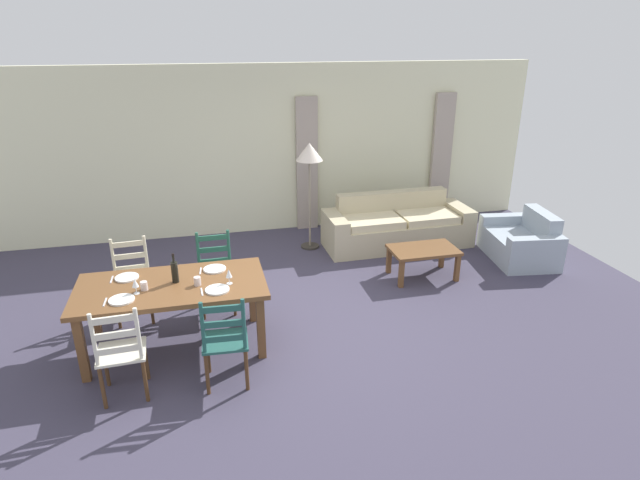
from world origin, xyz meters
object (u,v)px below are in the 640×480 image
object	(u,v)px
coffee_cup_secondary	(144,286)
standing_lamp	(309,158)
dining_table	(172,292)
coffee_cup_primary	(197,281)
wine_glass_near_left	(135,284)
wine_bottle	(175,272)
dining_chair_far_left	(132,280)
wine_glass_near_right	(229,274)
couch	(396,227)
dining_chair_near_right	(225,341)
dining_chair_near_left	(121,352)
coffee_table	(423,253)
armchair_upholstered	(523,243)
dining_chair_far_right	(216,273)

from	to	relation	value
coffee_cup_secondary	standing_lamp	size ratio (longest dim) A/B	0.05
dining_table	coffee_cup_primary	distance (m)	0.31
dining_table	wine_glass_near_left	world-z (taller)	wine_glass_near_left
wine_bottle	standing_lamp	size ratio (longest dim) A/B	0.19
dining_chair_far_left	wine_glass_near_right	bearing A→B (deg)	-40.84
couch	dining_chair_near_right	bearing A→B (deg)	-133.71
dining_chair_near_right	dining_chair_far_left	bearing A→B (deg)	121.66
dining_chair_near_left	dining_chair_near_right	world-z (taller)	same
dining_chair_near_right	standing_lamp	size ratio (longest dim) A/B	0.59
coffee_table	standing_lamp	xyz separation A→B (m)	(-1.27, 1.40, 1.06)
armchair_upholstered	dining_chair_far_left	bearing A→B (deg)	-175.12
coffee_cup_secondary	armchair_upholstered	distance (m)	5.39
dining_chair_near_left	wine_glass_near_left	xyz separation A→B (m)	(0.12, 0.59, 0.38)
dining_table	dining_chair_near_left	distance (m)	0.87
wine_glass_near_left	coffee_table	xyz separation A→B (m)	(3.56, 1.14, -0.51)
wine_glass_near_right	coffee_cup_primary	xyz separation A→B (m)	(-0.32, 0.04, -0.07)
dining_chair_near_left	wine_glass_near_right	world-z (taller)	dining_chair_near_left
dining_table	dining_chair_near_left	bearing A→B (deg)	-121.40
coffee_cup_secondary	standing_lamp	distance (m)	3.39
dining_chair_far_left	dining_chair_far_right	xyz separation A→B (m)	(0.95, -0.03, 0.00)
coffee_cup_secondary	wine_glass_near_right	bearing A→B (deg)	-4.18
wine_glass_near_left	coffee_cup_secondary	world-z (taller)	wine_glass_near_left
coffee_cup_secondary	coffee_cup_primary	bearing A→B (deg)	-1.81
coffee_cup_secondary	standing_lamp	world-z (taller)	standing_lamp
dining_chair_near_left	wine_glass_near_right	bearing A→B (deg)	30.31
dining_chair_far_left	wine_glass_near_right	world-z (taller)	dining_chair_far_left
dining_chair_near_left	dining_chair_far_left	world-z (taller)	same
dining_table	armchair_upholstered	world-z (taller)	dining_table
dining_chair_far_right	standing_lamp	bearing A→B (deg)	47.54
dining_chair_far_left	dining_table	bearing A→B (deg)	-58.63
standing_lamp	dining_chair_far_right	bearing A→B (deg)	-132.46
dining_chair_near_right	wine_glass_near_left	bearing A→B (deg)	141.94
dining_chair_far_right	wine_bottle	world-z (taller)	wine_bottle
wine_glass_near_right	coffee_table	xyz separation A→B (m)	(2.66, 1.14, -0.51)
wine_glass_near_left	armchair_upholstered	distance (m)	5.48
dining_chair_far_left	coffee_cup_primary	size ratio (longest dim) A/B	10.67
dining_chair_near_right	couch	size ratio (longest dim) A/B	0.42
dining_chair_far_left	standing_lamp	size ratio (longest dim) A/B	0.59
coffee_cup_primary	armchair_upholstered	distance (m)	4.90
dining_table	coffee_table	xyz separation A→B (m)	(3.24, 1.01, -0.31)
wine_glass_near_right	couch	xyz separation A→B (m)	(2.74, 2.35, -0.57)
dining_chair_far_right	couch	size ratio (longest dim) A/B	0.42
dining_chair_far_right	dining_chair_far_left	bearing A→B (deg)	178.46
dining_chair_near_left	standing_lamp	size ratio (longest dim) A/B	0.59
dining_chair_near_left	armchair_upholstered	distance (m)	5.74
dining_chair_near_right	couch	distance (m)	4.13
couch	armchair_upholstered	size ratio (longest dim) A/B	1.82
armchair_upholstered	dining_chair_near_left	bearing A→B (deg)	-159.85
armchair_upholstered	standing_lamp	size ratio (longest dim) A/B	0.77
coffee_cup_secondary	coffee_table	world-z (taller)	coffee_cup_secondary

